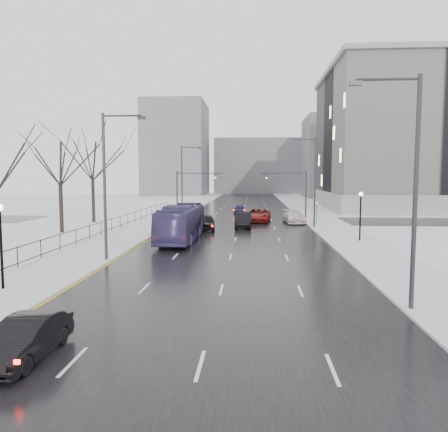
% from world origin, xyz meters
% --- Properties ---
extents(road, '(16.00, 150.00, 0.04)m').
position_xyz_m(road, '(0.00, 60.00, 0.02)').
color(road, black).
rests_on(road, ground).
extents(cross_road, '(130.00, 10.00, 0.04)m').
position_xyz_m(cross_road, '(0.00, 48.00, 0.02)').
color(cross_road, black).
rests_on(cross_road, ground).
extents(sidewalk_left, '(5.00, 150.00, 0.16)m').
position_xyz_m(sidewalk_left, '(-10.50, 60.00, 0.08)').
color(sidewalk_left, silver).
rests_on(sidewalk_left, ground).
extents(sidewalk_right, '(5.00, 150.00, 0.16)m').
position_xyz_m(sidewalk_right, '(10.50, 60.00, 0.08)').
color(sidewalk_right, silver).
rests_on(sidewalk_right, ground).
extents(park_strip, '(14.00, 150.00, 0.12)m').
position_xyz_m(park_strip, '(-20.00, 60.00, 0.06)').
color(park_strip, white).
rests_on(park_strip, ground).
extents(tree_park_d, '(8.75, 8.75, 12.50)m').
position_xyz_m(tree_park_d, '(-17.80, 34.00, 0.00)').
color(tree_park_d, black).
rests_on(tree_park_d, ground).
extents(tree_park_e, '(9.45, 9.45, 13.50)m').
position_xyz_m(tree_park_e, '(-18.20, 44.00, 0.00)').
color(tree_park_e, black).
rests_on(tree_park_e, ground).
extents(iron_fence, '(0.06, 70.00, 1.30)m').
position_xyz_m(iron_fence, '(-13.00, 30.00, 0.91)').
color(iron_fence, black).
rests_on(iron_fence, sidewalk_left).
extents(streetlight_r_near, '(2.95, 0.25, 10.00)m').
position_xyz_m(streetlight_r_near, '(8.17, 10.00, 5.62)').
color(streetlight_r_near, '#2D2D33').
rests_on(streetlight_r_near, ground).
extents(streetlight_r_mid, '(2.95, 0.25, 10.00)m').
position_xyz_m(streetlight_r_mid, '(8.17, 40.00, 5.62)').
color(streetlight_r_mid, '#2D2D33').
rests_on(streetlight_r_mid, ground).
extents(streetlight_l_near, '(2.95, 0.25, 10.00)m').
position_xyz_m(streetlight_l_near, '(-8.17, 20.00, 5.62)').
color(streetlight_l_near, '#2D2D33').
rests_on(streetlight_l_near, ground).
extents(streetlight_l_far, '(2.95, 0.25, 10.00)m').
position_xyz_m(streetlight_l_far, '(-8.17, 52.00, 5.62)').
color(streetlight_l_far, '#2D2D33').
rests_on(streetlight_l_far, ground).
extents(lamppost_l, '(0.36, 0.36, 4.28)m').
position_xyz_m(lamppost_l, '(-11.00, 12.00, 2.94)').
color(lamppost_l, black).
rests_on(lamppost_l, sidewalk_left).
extents(lamppost_r_mid, '(0.36, 0.36, 4.28)m').
position_xyz_m(lamppost_r_mid, '(11.00, 30.00, 2.94)').
color(lamppost_r_mid, black).
rests_on(lamppost_r_mid, sidewalk_right).
extents(mast_signal_right, '(6.10, 0.33, 6.50)m').
position_xyz_m(mast_signal_right, '(7.33, 48.00, 4.11)').
color(mast_signal_right, '#2D2D33').
rests_on(mast_signal_right, ground).
extents(mast_signal_left, '(6.10, 0.33, 6.50)m').
position_xyz_m(mast_signal_left, '(-7.33, 48.00, 4.11)').
color(mast_signal_left, '#2D2D33').
rests_on(mast_signal_left, ground).
extents(no_uturn_sign, '(0.60, 0.06, 2.70)m').
position_xyz_m(no_uturn_sign, '(9.20, 44.00, 2.30)').
color(no_uturn_sign, '#2D2D33').
rests_on(no_uturn_sign, sidewalk_right).
extents(civic_building, '(41.00, 31.00, 24.80)m').
position_xyz_m(civic_building, '(35.00, 72.00, 11.21)').
color(civic_building, gray).
rests_on(civic_building, ground).
extents(bldg_far_right, '(24.00, 20.00, 22.00)m').
position_xyz_m(bldg_far_right, '(28.00, 115.00, 11.00)').
color(bldg_far_right, slate).
rests_on(bldg_far_right, ground).
extents(bldg_far_left, '(18.00, 22.00, 28.00)m').
position_xyz_m(bldg_far_left, '(-22.00, 125.00, 14.00)').
color(bldg_far_left, slate).
rests_on(bldg_far_left, ground).
extents(bldg_far_center, '(30.00, 18.00, 18.00)m').
position_xyz_m(bldg_far_center, '(4.00, 140.00, 9.00)').
color(bldg_far_center, slate).
rests_on(bldg_far_center, ground).
extents(sedan_left_near, '(1.48, 4.07, 1.33)m').
position_xyz_m(sedan_left_near, '(-5.56, 4.09, 0.71)').
color(sedan_left_near, black).
rests_on(sedan_left_near, road).
extents(bus, '(2.82, 11.63, 3.23)m').
position_xyz_m(bus, '(-4.80, 29.61, 1.66)').
color(bus, '#3E3568').
rests_on(bus, road).
extents(sedan_center_near, '(2.40, 5.17, 1.71)m').
position_xyz_m(sedan_center_near, '(-3.50, 37.26, 0.90)').
color(sedan_center_near, black).
rests_on(sedan_center_near, road).
extents(sedan_right_near, '(1.87, 5.24, 1.72)m').
position_xyz_m(sedan_right_near, '(0.50, 39.96, 0.90)').
color(sedan_right_near, black).
rests_on(sedan_right_near, road).
extents(sedan_right_cross, '(3.47, 6.43, 1.71)m').
position_xyz_m(sedan_right_cross, '(2.25, 46.20, 0.90)').
color(sedan_right_cross, maroon).
rests_on(sedan_right_cross, road).
extents(sedan_right_far, '(2.82, 5.64, 1.57)m').
position_xyz_m(sedan_right_far, '(6.59, 45.15, 0.83)').
color(sedan_right_far, silver).
rests_on(sedan_right_far, road).
extents(sedan_center_far, '(1.71, 4.10, 1.39)m').
position_xyz_m(sedan_center_far, '(-0.50, 57.73, 0.73)').
color(sedan_center_far, '#1C1642').
rests_on(sedan_center_far, road).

